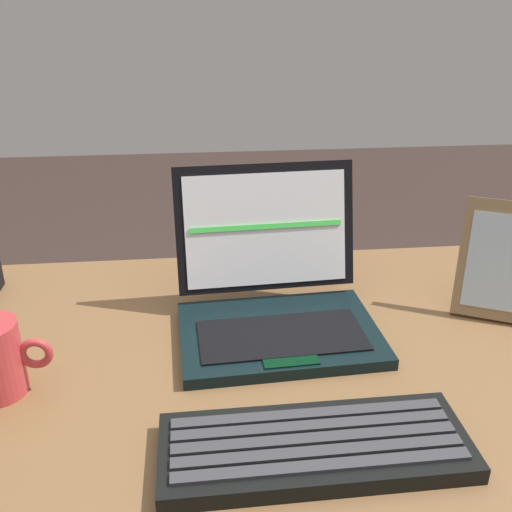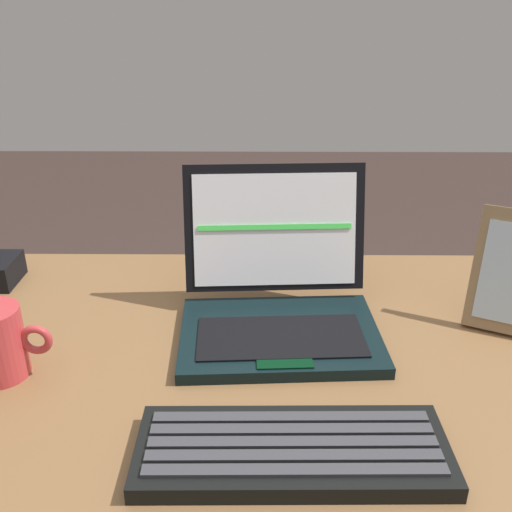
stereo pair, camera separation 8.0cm
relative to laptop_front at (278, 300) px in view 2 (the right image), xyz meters
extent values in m
cube|color=brown|center=(-0.05, -0.06, -0.07)|extent=(1.48, 0.65, 0.04)
cube|color=black|center=(0.00, -0.04, -0.04)|extent=(0.30, 0.22, 0.02)
cube|color=black|center=(0.00, -0.05, -0.03)|extent=(0.25, 0.13, 0.00)
cube|color=black|center=(0.01, -0.12, -0.03)|extent=(0.08, 0.04, 0.00)
cube|color=black|center=(0.00, 0.09, 0.08)|extent=(0.29, 0.07, 0.20)
cube|color=white|center=(0.00, 0.08, 0.08)|extent=(0.26, 0.06, 0.17)
cube|color=#4CF259|center=(0.00, 0.08, 0.09)|extent=(0.24, 0.02, 0.01)
cube|color=black|center=(0.01, -0.28, -0.04)|extent=(0.35, 0.13, 0.02)
cube|color=#38383D|center=(0.01, -0.32, -0.02)|extent=(0.32, 0.02, 0.00)
cube|color=#38383D|center=(0.01, -0.30, -0.02)|extent=(0.32, 0.02, 0.00)
cube|color=#38383D|center=(0.01, -0.28, -0.02)|extent=(0.32, 0.02, 0.00)
cube|color=#38383D|center=(0.01, -0.26, -0.02)|extent=(0.32, 0.02, 0.00)
cube|color=#38383D|center=(0.01, -0.24, -0.02)|extent=(0.32, 0.02, 0.00)
cube|color=olive|center=(0.37, 0.03, -0.03)|extent=(0.02, 0.02, 0.03)
torus|color=#BC3638|center=(-0.32, -0.12, 0.01)|extent=(0.04, 0.01, 0.04)
camera|label=1|loc=(-0.11, -0.77, 0.43)|focal=40.72mm
camera|label=2|loc=(-0.03, -0.77, 0.43)|focal=40.72mm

